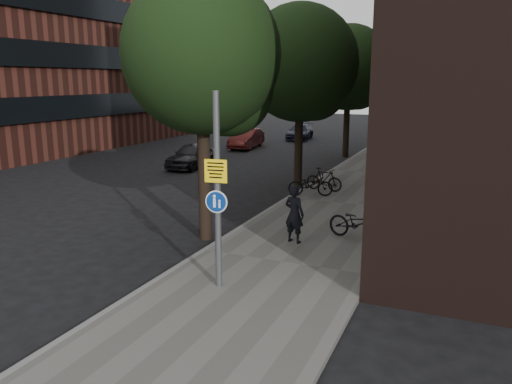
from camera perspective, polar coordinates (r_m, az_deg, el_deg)
The scene contains 15 objects.
ground at distance 10.14m, azimuth -5.22°, elevation -14.46°, with size 120.00×120.00×0.00m, color black.
sidewalk at distance 18.92m, azimuth 10.07°, elevation -1.41°, with size 4.50×60.00×0.12m, color #615F59.
curb_edge at distance 19.53m, azimuth 3.65°, elevation -0.77°, with size 0.15×60.00×0.13m, color slate.
street_tree_near at distance 14.31m, azimuth -5.68°, elevation 14.63°, with size 4.40×4.40×7.50m.
street_tree_mid at distance 22.14m, azimuth 5.35°, elevation 13.97°, with size 5.00×5.00×7.80m.
street_tree_far at distance 30.81m, azimuth 10.73°, elevation 13.45°, with size 5.00×5.00×7.80m.
signpost at distance 10.71m, azimuth -4.43°, elevation 0.08°, with size 0.49×0.14×4.29m.
pedestrian at distance 14.02m, azimuth 4.40°, elevation -2.53°, with size 0.60×0.39×1.64m, color black.
parked_bike_facade_near at distance 14.54m, azimuth 11.60°, elevation -3.52°, with size 0.66×1.88×0.99m, color black.
parked_bike_facade_far at distance 20.10m, azimuth 16.10°, elevation 0.69°, with size 0.45×1.59×0.95m, color black.
parked_bike_curb_near at distance 19.77m, azimuth 6.24°, elevation 0.87°, with size 0.61×1.75×0.92m, color black.
parked_bike_curb_far at distance 20.75m, azimuth 7.77°, elevation 1.44°, with size 0.45×1.58×0.95m, color black.
parked_car_near at distance 26.92m, azimuth -7.30°, elevation 4.17°, with size 1.54×3.83×1.31m, color black.
parked_car_mid at distance 34.31m, azimuth -1.10°, elevation 6.13°, with size 1.40×4.02×1.33m, color #591C19.
parked_car_far at distance 39.60m, azimuth 5.04°, elevation 6.86°, with size 1.63×4.02×1.17m, color #1C1E32.
Camera 1 is at (4.39, -7.88, 4.63)m, focal length 35.00 mm.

